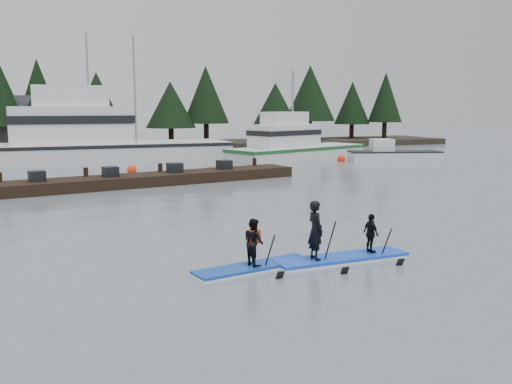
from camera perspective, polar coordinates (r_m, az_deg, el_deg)
name	(u,v)px	position (r m, az deg, el deg)	size (l,w,h in m)	color
ground	(345,268)	(14.58, 8.85, -7.54)	(160.00, 160.00, 0.00)	slate
far_shore	(112,147)	(54.63, -14.17, 4.36)	(70.00, 8.00, 0.60)	#2D281E
treeline	(113,150)	(54.66, -14.16, 4.05)	(60.00, 4.00, 8.00)	black
fishing_boat_large	(96,151)	(43.97, -15.73, 4.00)	(18.65, 5.41, 10.38)	silver
fishing_boat_medium	(294,152)	(44.57, 3.86, 4.00)	(12.57, 7.47, 7.54)	silver
skiff	(395,156)	(43.48, 13.69, 3.49)	(6.64, 1.99, 0.77)	silver
floating_dock	(149,179)	(30.08, -10.70, 1.24)	(16.73, 2.23, 0.56)	black
buoy_c	(341,161)	(42.88, 8.52, 3.05)	(0.60, 0.60, 0.60)	#FF350C
buoy_d	(210,174)	(34.41, -4.60, 1.80)	(0.64, 0.64, 0.64)	#FF350C
buoy_b	(132,172)	(36.03, -12.30, 1.93)	(0.59, 0.59, 0.59)	#FF350C
paddleboard_solo	(254,254)	(14.19, -0.23, -6.19)	(3.24, 1.35, 1.78)	#1242AE
paddleboard_duo	(339,244)	(15.07, 8.25, -5.18)	(3.72, 1.19, 2.18)	blue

